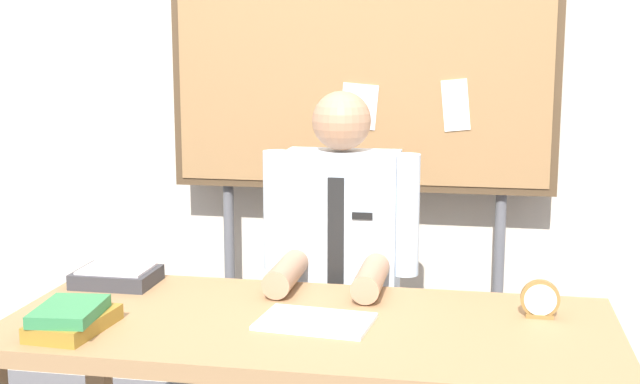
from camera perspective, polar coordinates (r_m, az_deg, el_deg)
name	(u,v)px	position (r m, az deg, el deg)	size (l,w,h in m)	color
back_wall	(367,89)	(3.60, 3.16, 6.88)	(6.40, 0.08, 2.70)	beige
desk	(309,349)	(2.54, -0.73, -10.43)	(1.77, 0.78, 0.75)	#9E754C
person	(340,299)	(3.07, 1.37, -7.15)	(0.55, 0.56, 1.38)	#2D2D33
bulletin_board	(361,37)	(3.39, 2.74, 10.25)	(1.53, 0.09, 2.21)	#4C3823
book_stack	(72,318)	(2.51, -16.20, -8.09)	(0.19, 0.28, 0.08)	olive
open_notebook	(315,321)	(2.48, -0.31, -8.62)	(0.32, 0.22, 0.01)	white
desk_clock	(540,301)	(2.60, 14.45, -7.02)	(0.11, 0.04, 0.11)	olive
paper_tray	(117,276)	(2.94, -13.39, -5.48)	(0.26, 0.20, 0.06)	#333338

